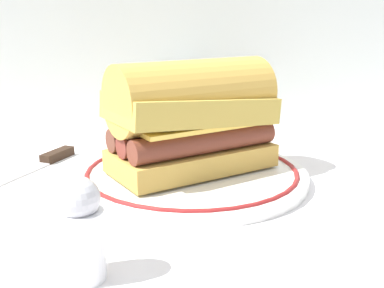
{
  "coord_description": "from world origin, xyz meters",
  "views": [
    {
      "loc": [
        -0.05,
        -0.5,
        0.19
      ],
      "look_at": [
        0.02,
        0.04,
        0.04
      ],
      "focal_mm": 44.69,
      "sensor_mm": 36.0,
      "label": 1
    }
  ],
  "objects_px": {
    "plate": "(192,174)",
    "salt_shaker": "(80,230)",
    "sausage_sandwich": "(192,116)",
    "butter_knife": "(41,163)",
    "drinking_glass": "(188,109)"
  },
  "relations": [
    {
      "from": "salt_shaker",
      "to": "butter_knife",
      "type": "distance_m",
      "value": 0.3
    },
    {
      "from": "drinking_glass",
      "to": "salt_shaker",
      "type": "bearing_deg",
      "value": -107.7
    },
    {
      "from": "butter_knife",
      "to": "plate",
      "type": "bearing_deg",
      "value": -23.64
    },
    {
      "from": "butter_knife",
      "to": "drinking_glass",
      "type": "bearing_deg",
      "value": 31.05
    },
    {
      "from": "sausage_sandwich",
      "to": "drinking_glass",
      "type": "xyz_separation_m",
      "value": [
        0.02,
        0.21,
        -0.03
      ]
    },
    {
      "from": "sausage_sandwich",
      "to": "drinking_glass",
      "type": "height_order",
      "value": "sausage_sandwich"
    },
    {
      "from": "plate",
      "to": "sausage_sandwich",
      "type": "distance_m",
      "value": 0.07
    },
    {
      "from": "sausage_sandwich",
      "to": "butter_knife",
      "type": "xyz_separation_m",
      "value": [
        -0.19,
        0.08,
        -0.07
      ]
    },
    {
      "from": "plate",
      "to": "salt_shaker",
      "type": "distance_m",
      "value": 0.24
    },
    {
      "from": "drinking_glass",
      "to": "salt_shaker",
      "type": "height_order",
      "value": "drinking_glass"
    },
    {
      "from": "sausage_sandwich",
      "to": "salt_shaker",
      "type": "height_order",
      "value": "sausage_sandwich"
    },
    {
      "from": "salt_shaker",
      "to": "butter_knife",
      "type": "xyz_separation_m",
      "value": [
        -0.08,
        0.29,
        -0.03
      ]
    },
    {
      "from": "salt_shaker",
      "to": "drinking_glass",
      "type": "bearing_deg",
      "value": 72.3
    },
    {
      "from": "drinking_glass",
      "to": "sausage_sandwich",
      "type": "bearing_deg",
      "value": -95.91
    },
    {
      "from": "salt_shaker",
      "to": "sausage_sandwich",
      "type": "bearing_deg",
      "value": 61.75
    }
  ]
}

